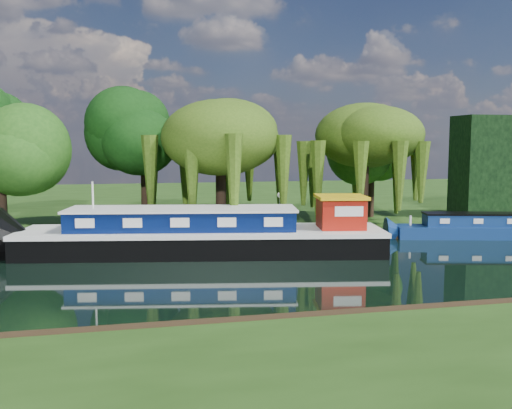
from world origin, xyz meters
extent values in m
plane|color=black|center=(0.00, 0.00, 0.00)|extent=(120.00, 120.00, 0.00)
cube|color=#1D3A10|center=(0.00, 34.00, 0.23)|extent=(120.00, 52.00, 0.45)
cube|color=black|center=(-5.36, 5.62, 0.51)|extent=(20.76, 7.98, 1.35)
cube|color=silver|center=(-5.36, 5.62, 1.30)|extent=(20.89, 8.09, 0.25)
cube|color=#041242|center=(-6.47, 5.82, 1.97)|extent=(12.95, 5.39, 1.07)
cube|color=silver|center=(-6.47, 5.82, 2.57)|extent=(13.21, 5.65, 0.14)
cube|color=maroon|center=(2.41, 4.24, 2.28)|extent=(2.87, 2.87, 1.69)
cube|color=gold|center=(2.41, 4.24, 3.21)|extent=(3.20, 3.20, 0.18)
cylinder|color=silver|center=(-11.35, 6.68, 2.78)|extent=(0.11, 0.11, 2.70)
cube|color=navy|center=(14.00, 6.88, 0.34)|extent=(12.48, 5.05, 0.93)
cube|color=navy|center=(14.00, 6.88, 1.19)|extent=(8.76, 3.64, 0.77)
cube|color=black|center=(14.00, 6.88, 1.63)|extent=(8.88, 3.76, 0.10)
cube|color=silver|center=(10.66, 6.91, 1.23)|extent=(0.61, 0.20, 0.33)
cube|color=silver|center=(12.75, 6.38, 1.23)|extent=(0.61, 0.20, 0.33)
cube|color=silver|center=(14.85, 5.84, 1.23)|extent=(0.61, 0.20, 0.33)
imported|color=maroon|center=(-10.94, 6.11, 0.00)|extent=(3.48, 2.66, 0.67)
cylinder|color=black|center=(-3.30, 11.67, 2.94)|extent=(0.64, 0.64, 4.97)
ellipsoid|color=#2C4A10|center=(-3.30, 11.67, 6.53)|extent=(6.94, 6.94, 4.48)
cylinder|color=black|center=(6.79, 11.17, 2.80)|extent=(0.67, 0.67, 4.70)
ellipsoid|color=#2C4A10|center=(6.79, 11.17, 6.20)|extent=(6.42, 6.42, 4.15)
cylinder|color=black|center=(-17.00, 11.35, 3.49)|extent=(0.55, 0.55, 6.07)
ellipsoid|color=#1C4A12|center=(-17.00, 11.35, 5.97)|extent=(4.97, 4.97, 4.97)
cylinder|color=black|center=(-8.19, 15.46, 3.86)|extent=(0.64, 0.64, 6.82)
ellipsoid|color=black|center=(-8.19, 15.46, 6.65)|extent=(5.45, 5.45, 5.45)
cylinder|color=black|center=(9.43, 15.81, 3.38)|extent=(0.57, 0.57, 5.86)
ellipsoid|color=#1C4A12|center=(9.43, 15.81, 5.78)|extent=(4.69, 4.69, 4.69)
cube|color=black|center=(19.00, 14.00, 4.45)|extent=(6.00, 3.00, 8.00)
cylinder|color=silver|center=(0.50, 10.50, 1.55)|extent=(0.10, 0.10, 2.20)
sphere|color=white|center=(0.50, 10.50, 2.83)|extent=(0.36, 0.36, 0.36)
cylinder|color=silver|center=(-10.00, 8.40, 0.95)|extent=(0.16, 0.16, 1.00)
cylinder|color=silver|center=(-4.00, 8.40, 0.95)|extent=(0.16, 0.16, 1.00)
cylinder|color=silver|center=(3.00, 8.40, 0.95)|extent=(0.16, 0.16, 1.00)
cylinder|color=silver|center=(9.00, 8.40, 0.95)|extent=(0.16, 0.16, 1.00)
camera|label=1|loc=(-9.45, -26.19, 6.18)|focal=40.00mm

